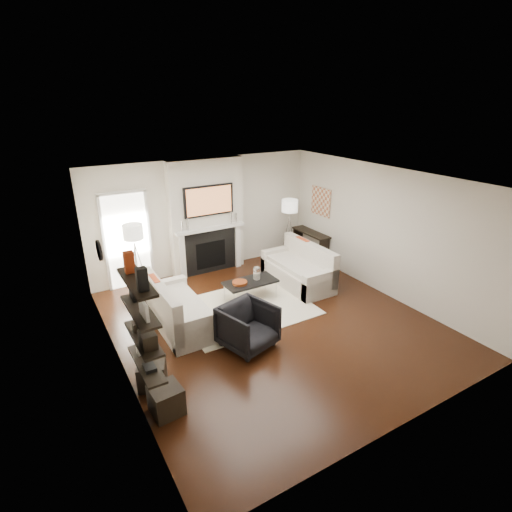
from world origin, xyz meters
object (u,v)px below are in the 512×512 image
lamp_left_shade (133,232)px  lamp_right_shade (290,206)px  coffee_table (250,282)px  armchair (248,325)px  loveseat_right_base (297,275)px  ottoman_near (152,374)px  loveseat_left_base (181,316)px

lamp_left_shade → lamp_right_shade: size_ratio=1.00×
coffee_table → armchair: armchair is taller
armchair → lamp_left_shade: lamp_left_shade is taller
loveseat_right_base → coffee_table: same height
coffee_table → lamp_left_shade: lamp_left_shade is taller
coffee_table → lamp_right_shade: (1.94, 1.40, 1.05)m
lamp_left_shade → ottoman_near: lamp_left_shade is taller
coffee_table → armchair: size_ratio=1.32×
loveseat_left_base → armchair: bearing=-57.9°
loveseat_right_base → lamp_right_shade: 1.91m
loveseat_left_base → coffee_table: same height
loveseat_right_base → lamp_right_shade: lamp_right_shade is taller
lamp_right_shade → ottoman_near: lamp_right_shade is taller
armchair → lamp_right_shade: size_ratio=2.09×
armchair → lamp_right_shade: lamp_right_shade is taller
loveseat_left_base → coffee_table: (1.63, 0.25, 0.19)m
armchair → loveseat_left_base: bearing=106.0°
lamp_right_shade → loveseat_right_base: bearing=-116.8°
loveseat_left_base → ottoman_near: 1.66m
ottoman_near → lamp_left_shade: bearing=78.0°
armchair → ottoman_near: bearing=169.2°
coffee_table → armchair: bearing=-121.2°
loveseat_right_base → armchair: armchair is taller
loveseat_left_base → lamp_right_shade: bearing=24.8°
loveseat_left_base → lamp_left_shade: (-0.33, 1.56, 1.24)m
lamp_left_shade → lamp_right_shade: bearing=1.3°
loveseat_left_base → coffee_table: size_ratio=1.64×
coffee_table → lamp_left_shade: size_ratio=2.75×
loveseat_right_base → loveseat_left_base: bearing=-173.0°
lamp_left_shade → ottoman_near: (-0.62, -2.93, -1.25)m
armchair → lamp_right_shade: (2.81, 2.85, 1.03)m
loveseat_right_base → ottoman_near: loveseat_right_base is taller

